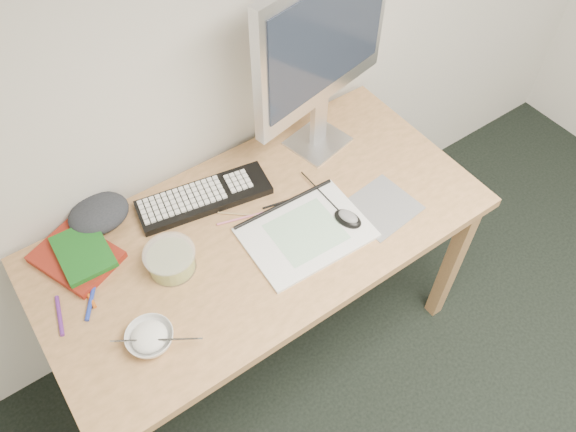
# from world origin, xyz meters

# --- Properties ---
(desk) EXTENTS (1.40, 0.70, 0.75)m
(desk) POSITION_xyz_m (-0.24, 1.43, 0.67)
(desk) COLOR tan
(desk) RESTS_ON ground
(mousepad) EXTENTS (0.23, 0.21, 0.00)m
(mousepad) POSITION_xyz_m (0.12, 1.28, 0.75)
(mousepad) COLOR gray
(mousepad) RESTS_ON desk
(sketchpad) EXTENTS (0.39, 0.28, 0.01)m
(sketchpad) POSITION_xyz_m (-0.14, 1.33, 0.76)
(sketchpad) COLOR white
(sketchpad) RESTS_ON desk
(keyboard) EXTENTS (0.44, 0.21, 0.03)m
(keyboard) POSITION_xyz_m (-0.33, 1.63, 0.76)
(keyboard) COLOR black
(keyboard) RESTS_ON desk
(monitor) EXTENTS (0.55, 0.20, 0.64)m
(monitor) POSITION_xyz_m (0.13, 1.63, 1.15)
(monitor) COLOR silver
(monitor) RESTS_ON desk
(mouse) EXTENTS (0.08, 0.11, 0.03)m
(mouse) POSITION_xyz_m (-0.01, 1.30, 0.78)
(mouse) COLOR black
(mouse) RESTS_ON sketchpad
(rice_bowl) EXTENTS (0.15, 0.15, 0.04)m
(rice_bowl) POSITION_xyz_m (-0.69, 1.28, 0.77)
(rice_bowl) COLOR white
(rice_bowl) RESTS_ON desk
(chopsticks) EXTENTS (0.20, 0.14, 0.02)m
(chopsticks) POSITION_xyz_m (-0.68, 1.26, 0.79)
(chopsticks) COLOR silver
(chopsticks) RESTS_ON rice_bowl
(fruit_tub) EXTENTS (0.19, 0.19, 0.07)m
(fruit_tub) POSITION_xyz_m (-0.54, 1.46, 0.79)
(fruit_tub) COLOR gold
(fruit_tub) RESTS_ON desk
(book_red) EXTENTS (0.26, 0.29, 0.02)m
(book_red) POSITION_xyz_m (-0.75, 1.65, 0.76)
(book_red) COLOR maroon
(book_red) RESTS_ON desk
(book_green) EXTENTS (0.15, 0.20, 0.02)m
(book_green) POSITION_xyz_m (-0.73, 1.64, 0.78)
(book_green) COLOR #165A19
(book_green) RESTS_ON book_red
(cloth_lump) EXTENTS (0.18, 0.16, 0.07)m
(cloth_lump) POSITION_xyz_m (-0.64, 1.75, 0.78)
(cloth_lump) COLOR #2A2C32
(cloth_lump) RESTS_ON desk
(pencil_pink) EXTENTS (0.17, 0.06, 0.01)m
(pencil_pink) POSITION_xyz_m (-0.27, 1.49, 0.75)
(pencil_pink) COLOR #CE6788
(pencil_pink) RESTS_ON desk
(pencil_tan) EXTENTS (0.13, 0.12, 0.01)m
(pencil_tan) POSITION_xyz_m (-0.26, 1.50, 0.75)
(pencil_tan) COLOR tan
(pencil_tan) RESTS_ON desk
(pencil_black) EXTENTS (0.18, 0.05, 0.01)m
(pencil_black) POSITION_xyz_m (-0.11, 1.47, 0.75)
(pencil_black) COLOR black
(pencil_black) RESTS_ON desk
(marker_blue) EXTENTS (0.09, 0.12, 0.01)m
(marker_blue) POSITION_xyz_m (-0.77, 1.49, 0.76)
(marker_blue) COLOR #1E33A4
(marker_blue) RESTS_ON desk
(marker_orange) EXTENTS (0.01, 0.12, 0.01)m
(marker_orange) POSITION_xyz_m (-0.78, 1.52, 0.76)
(marker_orange) COLOR #CA5C17
(marker_orange) RESTS_ON desk
(marker_purple) EXTENTS (0.04, 0.13, 0.01)m
(marker_purple) POSITION_xyz_m (-0.87, 1.49, 0.76)
(marker_purple) COLOR #57227D
(marker_purple) RESTS_ON desk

